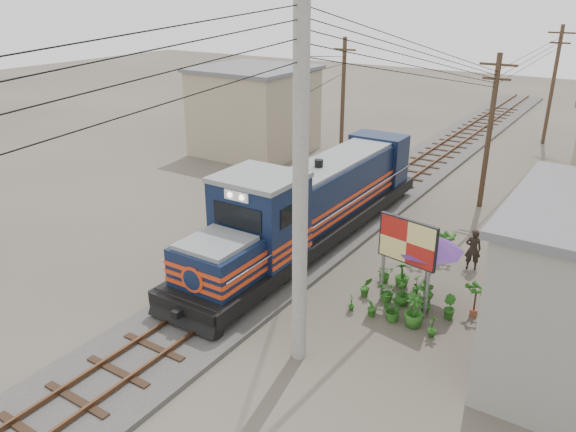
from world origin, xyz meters
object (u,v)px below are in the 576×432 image
Objects in this scene: locomotive at (311,206)px; market_umbrella at (429,242)px; vendor at (473,249)px; billboard at (407,244)px.

market_umbrella is (5.38, -1.78, 0.50)m from locomotive.
locomotive is at bearing -7.10° from vendor.
locomotive reaches higher than market_umbrella.
locomotive is at bearing 161.66° from market_umbrella.
locomotive reaches higher than vendor.
billboard is at bearing 54.93° from vendor.
market_umbrella is at bearing -18.34° from locomotive.
market_umbrella is at bearing 71.87° from billboard.
locomotive is 9.49× the size of vendor.
vendor is at bearing 78.99° from market_umbrella.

